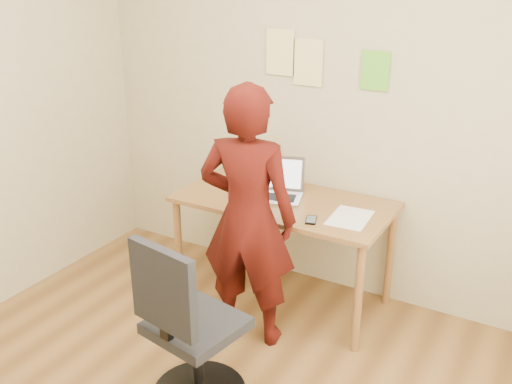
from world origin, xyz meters
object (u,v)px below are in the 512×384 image
Objects in this scene: laptop at (277,189)px; office_chair at (188,336)px; desk at (283,212)px; phone at (311,220)px; person at (248,218)px.

office_chair is at bearing -101.24° from laptop.
phone is (0.29, -0.21, 0.09)m from desk.
person is (-0.04, 0.67, 0.38)m from office_chair.
phone is (0.36, -0.25, -0.05)m from laptop.
person is (0.08, -0.51, 0.01)m from laptop.
person reaches higher than desk.
desk is at bearing 102.48° from office_chair.
desk is at bearing -45.43° from laptop.
office_chair is (-0.24, -0.94, -0.33)m from phone.
laptop is 0.44m from phone.
phone is 0.14× the size of office_chair.
person is (0.01, -0.48, 0.14)m from desk.
office_chair is 0.78m from person.
office_chair is 0.61× the size of person.
laptop reaches higher than office_chair.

